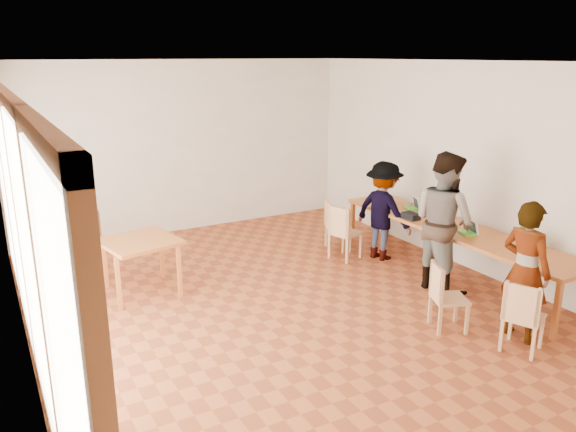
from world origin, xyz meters
name	(u,v)px	position (x,y,z in m)	size (l,w,h in m)	color
ground	(298,313)	(0.00, 0.00, 0.00)	(8.00, 8.00, 0.00)	#A65128
wall_back	(185,147)	(0.00, 4.00, 1.50)	(6.00, 0.10, 3.00)	beige
wall_right	(482,170)	(3.00, 0.00, 1.50)	(0.10, 8.00, 3.00)	beige
window_wall	(20,233)	(-2.96, 0.00, 1.50)	(0.10, 8.00, 3.00)	white
ceiling	(300,60)	(0.00, 0.00, 3.02)	(6.00, 8.00, 0.04)	white
communal_table	(453,230)	(2.50, -0.03, 0.70)	(0.80, 4.00, 0.75)	#BE682A
side_table	(140,246)	(-1.51, 1.54, 0.67)	(0.90, 0.90, 0.75)	#BE682A
chair_near	(523,310)	(1.57, -1.98, 0.50)	(0.50, 0.50, 0.43)	tan
chair_mid	(443,290)	(1.23, -1.17, 0.49)	(0.49, 0.49, 0.42)	tan
chair_far	(342,227)	(1.53, 1.30, 0.53)	(0.50, 0.50, 0.46)	tan
chair_empty	(332,219)	(1.66, 1.77, 0.51)	(0.51, 0.51, 0.44)	tan
chair_spare	(89,239)	(-2.00, 2.43, 0.58)	(0.59, 0.59, 0.50)	tan
person_near	(525,271)	(1.87, -1.73, 0.80)	(0.58, 0.38, 1.59)	gray
person_mid	(444,222)	(2.08, -0.25, 0.94)	(0.91, 0.71, 1.88)	gray
person_far	(383,211)	(2.12, 1.06, 0.77)	(0.99, 0.57, 1.53)	gray
laptop_near	(530,246)	(2.61, -1.21, 0.80)	(0.21, 0.24, 0.19)	#56D332
laptop_mid	(470,230)	(2.46, -0.37, 0.80)	(0.25, 0.27, 0.19)	#56D332
laptop_far	(414,206)	(2.63, 0.96, 0.81)	(0.28, 0.29, 0.20)	#56D332
yellow_mug	(376,204)	(2.21, 1.36, 0.80)	(0.12, 0.12, 0.10)	yellow
green_bottle	(522,236)	(2.62, -1.06, 0.89)	(0.07, 0.07, 0.28)	#1E7829
clear_glass	(409,204)	(2.66, 1.09, 0.80)	(0.07, 0.07, 0.09)	silver
condiment_cup	(380,203)	(2.33, 1.42, 0.78)	(0.08, 0.08, 0.06)	white
pink_phone	(417,218)	(2.33, 0.54, 0.76)	(0.05, 0.10, 0.01)	#F83C9B
black_pouch	(411,216)	(2.23, 0.56, 0.80)	(0.16, 0.26, 0.09)	black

